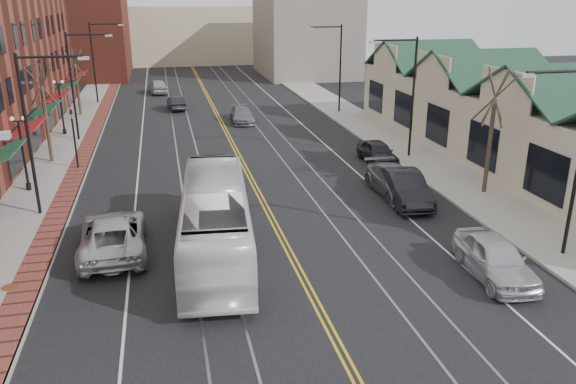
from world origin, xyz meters
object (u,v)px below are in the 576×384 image
parked_car_c (395,181)px  parked_car_d (378,152)px  parked_suv (113,235)px  parked_car_a (495,258)px  parked_car_b (405,187)px  transit_bus (215,220)px

parked_car_c → parked_car_d: 6.31m
parked_car_c → parked_car_d: (1.37, 6.16, -0.03)m
parked_suv → parked_car_a: parked_suv is taller
parked_suv → parked_car_c: 15.63m
parked_car_b → parked_car_c: bearing=96.0°
parked_car_a → parked_car_d: 16.32m
transit_bus → parked_car_c: size_ratio=2.17×
parked_car_a → parked_car_b: parked_car_b is taller
parked_car_b → parked_car_d: size_ratio=1.19×
parked_suv → parked_car_d: size_ratio=1.38×
transit_bus → parked_car_c: 12.03m
transit_bus → parked_car_d: transit_bus is taller
parked_car_c → parked_suv: bearing=-163.4°
parked_car_a → parked_car_d: (1.37, 16.26, -0.08)m
transit_bus → parked_car_b: 11.47m
parked_car_b → parked_car_d: (1.37, 7.48, -0.11)m
parked_car_b → parked_car_d: parked_car_b is taller
parked_car_a → transit_bus: bearing=162.4°
parked_car_a → parked_car_c: (0.00, 10.10, -0.05)m
parked_car_a → parked_car_d: bearing=90.6°
parked_suv → parked_car_d: bearing=-149.6°
transit_bus → parked_car_c: transit_bus is taller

